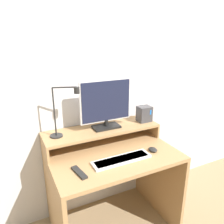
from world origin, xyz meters
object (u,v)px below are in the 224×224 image
Objects in this scene: keyboard at (122,159)px; remote_control at (79,172)px; desk_lamp at (63,113)px; router_dock at (144,114)px; mouse at (153,150)px; monitor at (106,104)px.

keyboard reaches higher than remote_control.
desk_lamp reaches higher than router_dock.
keyboard is (0.34, -0.34, -0.32)m from desk_lamp.
mouse is at bearing -26.39° from desk_lamp.
mouse is at bearing 3.19° from keyboard.
desk_lamp is 2.32× the size of remote_control.
router_dock is at bearing 38.42° from keyboard.
remote_control is at bearing -177.05° from mouse.
mouse is at bearing 2.95° from remote_control.
mouse is at bearing -50.85° from monitor.
router_dock is (0.39, -0.01, -0.15)m from monitor.
mouse is (0.30, 0.02, 0.00)m from keyboard.
monitor is 0.55m from mouse.
monitor is 0.99× the size of keyboard.
monitor reaches higher than mouse.
router_dock reaches higher than mouse.
monitor reaches higher than router_dock.
monitor reaches higher than desk_lamp.
remote_control is (-0.38, -0.37, -0.35)m from monitor.
monitor is 5.63× the size of mouse.
mouse is (-0.12, -0.32, -0.20)m from router_dock.
monitor is at bearing 1.80° from desk_lamp.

